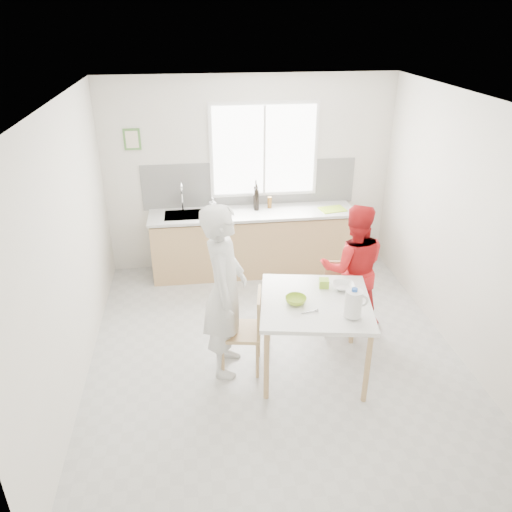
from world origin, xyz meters
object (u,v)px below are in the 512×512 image
(person_red, at_px, (353,269))
(milk_jug, at_px, (354,303))
(wine_bottle_a, at_px, (256,197))
(chair_far, at_px, (339,293))
(person_white, at_px, (225,291))
(bowl_white, at_px, (343,286))
(dining_table, at_px, (315,308))
(chair_left, at_px, (247,328))
(wine_bottle_b, at_px, (257,200))
(bowl_green, at_px, (296,300))

(person_red, bearing_deg, milk_jug, 82.09)
(person_red, relative_size, wine_bottle_a, 4.84)
(chair_far, distance_m, milk_jug, 1.22)
(person_white, xyz_separation_m, bowl_white, (1.23, 0.04, -0.06))
(dining_table, relative_size, bowl_white, 5.41)
(person_white, xyz_separation_m, milk_jug, (1.16, -0.49, 0.07))
(person_white, xyz_separation_m, wine_bottle_a, (0.61, 2.27, 0.16))
(person_red, bearing_deg, chair_left, 35.19)
(milk_jug, relative_size, wine_bottle_b, 0.96)
(dining_table, relative_size, person_white, 0.68)
(bowl_green, bearing_deg, chair_left, 164.25)
(wine_bottle_a, bearing_deg, person_red, -62.34)
(chair_left, height_order, person_red, person_red)
(dining_table, height_order, wine_bottle_b, wine_bottle_b)
(dining_table, xyz_separation_m, person_red, (0.61, 0.72, 0.03))
(dining_table, height_order, bowl_white, bowl_white)
(person_red, height_order, bowl_white, person_red)
(chair_far, relative_size, person_white, 0.44)
(person_red, height_order, bowl_green, person_red)
(bowl_white, height_order, wine_bottle_b, wine_bottle_b)
(dining_table, distance_m, bowl_white, 0.41)
(wine_bottle_a, bearing_deg, chair_left, -99.57)
(dining_table, height_order, wine_bottle_a, wine_bottle_a)
(dining_table, height_order, chair_far, dining_table)
(milk_jug, bearing_deg, bowl_green, 156.38)
(bowl_green, relative_size, wine_bottle_b, 0.70)
(chair_far, bearing_deg, person_red, 2.52)
(dining_table, distance_m, person_red, 0.95)
(milk_jug, distance_m, wine_bottle_a, 2.81)
(bowl_green, xyz_separation_m, wine_bottle_a, (-0.08, 2.44, 0.22))
(wine_bottle_a, bearing_deg, wine_bottle_b, -92.19)
(chair_far, bearing_deg, milk_jug, -91.35)
(wine_bottle_b, bearing_deg, dining_table, -83.00)
(chair_left, relative_size, bowl_green, 4.25)
(dining_table, bearing_deg, bowl_green, -175.80)
(chair_far, bearing_deg, chair_left, -141.82)
(person_white, height_order, wine_bottle_b, person_white)
(wine_bottle_b, bearing_deg, chair_far, -64.20)
(bowl_green, relative_size, bowl_white, 0.91)
(milk_jug, xyz_separation_m, wine_bottle_a, (-0.55, 2.76, 0.09))
(dining_table, relative_size, chair_far, 1.53)
(chair_far, height_order, person_white, person_white)
(chair_left, bearing_deg, bowl_green, 84.08)
(person_red, relative_size, milk_jug, 5.37)
(bowl_white, distance_m, wine_bottle_a, 2.33)
(chair_left, bearing_deg, person_red, 125.19)
(chair_far, distance_m, wine_bottle_a, 1.96)
(dining_table, bearing_deg, person_white, 170.17)
(bowl_green, relative_size, milk_jug, 0.73)
(chair_left, bearing_deg, wine_bottle_a, -179.74)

